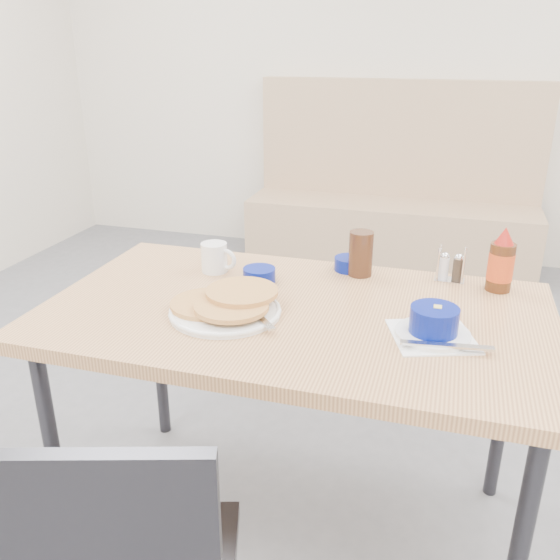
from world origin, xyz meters
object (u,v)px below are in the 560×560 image
(syrup_bottle, at_px, (501,263))
(booth_bench, at_px, (391,214))
(creamer_bowl, at_px, (259,275))
(amber_tumbler, at_px, (361,253))
(dining_table, at_px, (295,329))
(butter_bowl, at_px, (349,264))
(pancake_plate, at_px, (226,306))
(condiment_caddy, at_px, (451,269))
(grits_setting, at_px, (434,325))
(coffee_mug, at_px, (215,257))

(syrup_bottle, bearing_deg, booth_bench, 103.76)
(creamer_bowl, xyz_separation_m, amber_tumbler, (0.29, 0.15, 0.05))
(dining_table, bearing_deg, booth_bench, 90.00)
(creamer_bowl, relative_size, butter_bowl, 1.05)
(pancake_plate, bearing_deg, condiment_caddy, 36.03)
(grits_setting, xyz_separation_m, butter_bowl, (-0.29, 0.41, -0.01))
(booth_bench, distance_m, butter_bowl, 2.24)
(dining_table, distance_m, syrup_bottle, 0.64)
(amber_tumbler, height_order, condiment_caddy, amber_tumbler)
(grits_setting, xyz_separation_m, creamer_bowl, (-0.54, 0.23, -0.01))
(butter_bowl, relative_size, amber_tumbler, 0.67)
(dining_table, relative_size, grits_setting, 5.12)
(pancake_plate, relative_size, condiment_caddy, 3.06)
(amber_tumbler, distance_m, condiment_caddy, 0.28)
(coffee_mug, relative_size, creamer_bowl, 1.22)
(dining_table, bearing_deg, syrup_bottle, 29.07)
(booth_bench, xyz_separation_m, condiment_caddy, (0.41, -2.19, 0.45))
(condiment_caddy, distance_m, syrup_bottle, 0.15)
(grits_setting, bearing_deg, butter_bowl, 125.29)
(coffee_mug, distance_m, syrup_bottle, 0.87)
(creamer_bowl, bearing_deg, pancake_plate, -93.56)
(dining_table, distance_m, pancake_plate, 0.21)
(booth_bench, bearing_deg, syrup_bottle, -76.24)
(booth_bench, bearing_deg, creamer_bowl, -93.81)
(pancake_plate, xyz_separation_m, coffee_mug, (-0.15, 0.29, 0.03))
(pancake_plate, height_order, syrup_bottle, syrup_bottle)
(butter_bowl, height_order, syrup_bottle, syrup_bottle)
(dining_table, xyz_separation_m, creamer_bowl, (-0.16, 0.16, 0.08))
(coffee_mug, bearing_deg, pancake_plate, -62.60)
(pancake_plate, distance_m, creamer_bowl, 0.24)
(creamer_bowl, height_order, condiment_caddy, condiment_caddy)
(grits_setting, xyz_separation_m, amber_tumbler, (-0.25, 0.38, 0.04))
(creamer_bowl, bearing_deg, grits_setting, -22.93)
(booth_bench, height_order, creamer_bowl, booth_bench)
(booth_bench, relative_size, creamer_bowl, 18.96)
(amber_tumbler, relative_size, condiment_caddy, 1.34)
(dining_table, bearing_deg, condiment_caddy, 39.93)
(syrup_bottle, bearing_deg, dining_table, -150.93)
(butter_bowl, bearing_deg, pancake_plate, -121.91)
(creamer_bowl, xyz_separation_m, syrup_bottle, (0.70, 0.14, 0.06))
(pancake_plate, height_order, creamer_bowl, pancake_plate)
(booth_bench, relative_size, dining_table, 1.36)
(pancake_plate, xyz_separation_m, creamer_bowl, (0.02, 0.24, 0.00))
(amber_tumbler, relative_size, syrup_bottle, 0.73)
(creamer_bowl, distance_m, condiment_caddy, 0.59)
(dining_table, xyz_separation_m, pancake_plate, (-0.17, -0.08, 0.08))
(grits_setting, relative_size, butter_bowl, 2.86)
(pancake_plate, height_order, coffee_mug, coffee_mug)
(coffee_mug, bearing_deg, booth_bench, 82.15)
(syrup_bottle, bearing_deg, coffee_mug, -173.49)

